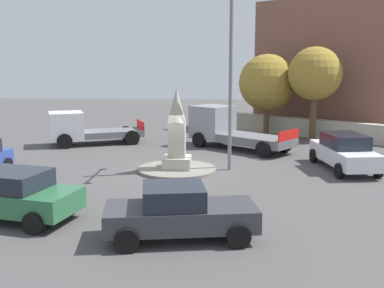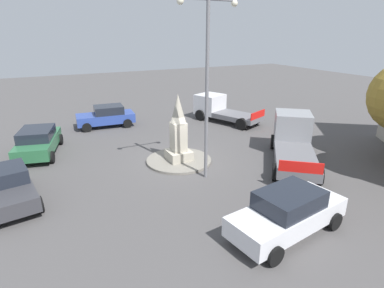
% 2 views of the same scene
% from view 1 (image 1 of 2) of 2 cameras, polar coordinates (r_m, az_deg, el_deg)
% --- Properties ---
extents(ground_plane, '(80.00, 80.00, 0.00)m').
position_cam_1_polar(ground_plane, '(20.51, -1.86, -3.31)').
color(ground_plane, '#4F4C4C').
extents(traffic_island, '(3.49, 3.49, 0.13)m').
position_cam_1_polar(traffic_island, '(20.49, -1.86, -3.13)').
color(traffic_island, gray).
rests_on(traffic_island, ground).
extents(monument, '(1.22, 1.22, 3.54)m').
position_cam_1_polar(monument, '(20.19, -1.88, 1.33)').
color(monument, '#B2AA99').
rests_on(monument, traffic_island).
extents(streetlamp, '(2.74, 0.28, 8.30)m').
position_cam_1_polar(streetlamp, '(20.23, 4.82, 10.57)').
color(streetlamp, slate).
rests_on(streetlamp, ground).
extents(car_white_waiting, '(4.65, 2.42, 1.61)m').
position_cam_1_polar(car_white_waiting, '(21.68, 18.25, -0.87)').
color(car_white_waiting, silver).
rests_on(car_white_waiting, ground).
extents(car_green_parked_left, '(2.79, 4.54, 1.52)m').
position_cam_1_polar(car_green_parked_left, '(15.19, -21.58, -5.73)').
color(car_green_parked_left, '#2D6B42').
rests_on(car_green_parked_left, ground).
extents(car_dark_grey_approaching, '(2.44, 4.30, 1.49)m').
position_cam_1_polar(car_dark_grey_approaching, '(12.63, -1.61, -8.38)').
color(car_dark_grey_approaching, '#38383D').
rests_on(car_dark_grey_approaching, ground).
extents(truck_grey_parked_right, '(5.29, 5.92, 2.28)m').
position_cam_1_polar(truck_grey_parked_right, '(25.97, 4.35, 1.91)').
color(truck_grey_parked_right, gray).
rests_on(truck_grey_parked_right, ground).
extents(truck_white_passing, '(3.81, 5.61, 1.93)m').
position_cam_1_polar(truck_white_passing, '(27.51, -13.31, 1.86)').
color(truck_white_passing, silver).
rests_on(truck_white_passing, ground).
extents(stone_boundary_wall, '(8.02, 10.78, 1.16)m').
position_cam_1_polar(stone_boundary_wall, '(30.78, 13.75, 2.00)').
color(stone_boundary_wall, '#B2AA99').
rests_on(stone_boundary_wall, ground).
extents(corner_building, '(11.49, 12.09, 8.93)m').
position_cam_1_polar(corner_building, '(35.14, 17.69, 9.14)').
color(corner_building, brown).
rests_on(corner_building, ground).
extents(tree_near_wall, '(3.70, 3.70, 5.27)m').
position_cam_1_polar(tree_near_wall, '(30.72, 9.27, 7.44)').
color(tree_near_wall, brown).
rests_on(tree_near_wall, ground).
extents(tree_mid_cluster, '(3.23, 3.23, 5.68)m').
position_cam_1_polar(tree_mid_cluster, '(29.19, 14.91, 8.32)').
color(tree_mid_cluster, brown).
rests_on(tree_mid_cluster, ground).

